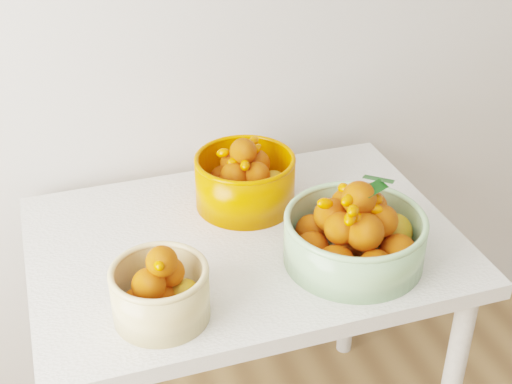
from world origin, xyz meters
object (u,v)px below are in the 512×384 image
Objects in this scene: table at (245,270)px; bowl_orange at (245,180)px; bowl_cream at (160,291)px; bowl_green at (355,235)px.

table is 2.99× the size of bowl_orange.
bowl_cream is 0.46m from bowl_orange.
bowl_green is at bearing -37.71° from table.
bowl_orange is at bearing 50.81° from bowl_cream.
table is at bearing 41.08° from bowl_cream.
bowl_green is 0.34m from bowl_orange.
bowl_cream is at bearing -173.66° from bowl_green.
bowl_cream is 0.66× the size of bowl_orange.
bowl_cream is at bearing -129.19° from bowl_orange.
table is 0.23m from bowl_orange.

